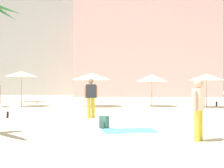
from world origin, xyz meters
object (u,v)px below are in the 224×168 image
cafe_umbrella_2 (152,78)px  person_mid_center (198,107)px  cafe_umbrella_5 (92,76)px  backpack (104,122)px  cafe_umbrella_1 (206,77)px  cafe_umbrella_4 (21,74)px  person_mid_left (91,96)px  beach_towel (129,131)px

cafe_umbrella_2 → person_mid_center: size_ratio=1.33×
cafe_umbrella_5 → backpack: size_ratio=6.48×
cafe_umbrella_1 → backpack: (-6.55, -8.89, -1.76)m
backpack → cafe_umbrella_2: bearing=-161.2°
cafe_umbrella_1 → cafe_umbrella_4: bearing=175.4°
cafe_umbrella_5 → person_mid_center: bearing=-73.6°
cafe_umbrella_4 → cafe_umbrella_5: (4.79, -0.11, -0.17)m
cafe_umbrella_2 → cafe_umbrella_5: 4.12m
cafe_umbrella_4 → person_mid_left: (5.15, -6.83, -1.24)m
cafe_umbrella_2 → beach_towel: bearing=-102.4°
person_mid_left → cafe_umbrella_2: bearing=129.7°
cafe_umbrella_4 → beach_towel: (6.61, -10.46, -2.20)m
beach_towel → backpack: size_ratio=4.08×
cafe_umbrella_2 → backpack: bearing=-107.6°
cafe_umbrella_2 → cafe_umbrella_4: cafe_umbrella_4 is taller
backpack → person_mid_center: 3.46m
backpack → person_mid_left: 3.21m
cafe_umbrella_1 → beach_towel: (-5.72, -9.47, -1.96)m
beach_towel → person_mid_center: (1.72, -1.65, 0.89)m
cafe_umbrella_4 → beach_towel: cafe_umbrella_4 is taller
beach_towel → backpack: backpack is taller
cafe_umbrella_5 → beach_towel: 10.71m
cafe_umbrella_5 → person_mid_left: cafe_umbrella_5 is taller
cafe_umbrella_1 → person_mid_left: (-7.18, -5.84, -1.00)m
cafe_umbrella_2 → cafe_umbrella_5: (-4.12, -0.07, 0.10)m
cafe_umbrella_4 → person_mid_center: cafe_umbrella_4 is taller
cafe_umbrella_1 → person_mid_left: size_ratio=1.31×
cafe_umbrella_4 → person_mid_center: (8.33, -12.11, -1.31)m
person_mid_center → cafe_umbrella_5: bearing=-37.2°
cafe_umbrella_2 → person_mid_center: (-0.58, -12.08, -1.04)m
cafe_umbrella_1 → beach_towel: 11.24m
cafe_umbrella_5 → backpack: (0.99, -9.77, -1.83)m
beach_towel → cafe_umbrella_4: bearing=122.3°
cafe_umbrella_4 → person_mid_left: cafe_umbrella_4 is taller
person_mid_center → beach_towel: bearing=-7.5°
cafe_umbrella_1 → cafe_umbrella_5: 7.60m
cafe_umbrella_2 → cafe_umbrella_4: (-8.90, 0.04, 0.27)m
cafe_umbrella_1 → cafe_umbrella_5: bearing=173.3°
cafe_umbrella_4 → cafe_umbrella_2: bearing=-0.2°
person_mid_center → person_mid_left: (-3.17, 5.29, 0.07)m
cafe_umbrella_1 → cafe_umbrella_2: size_ratio=1.06×
cafe_umbrella_4 → cafe_umbrella_5: cafe_umbrella_4 is taller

